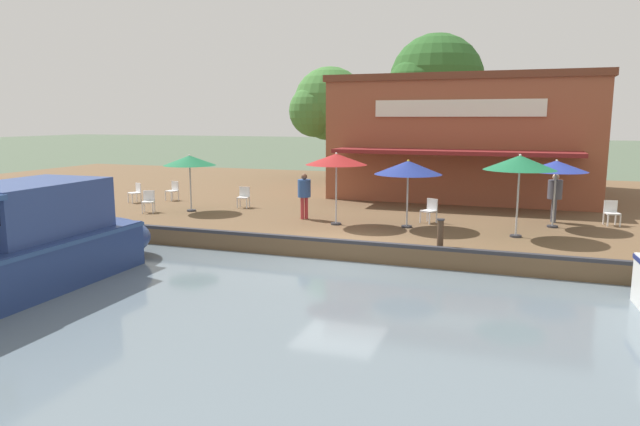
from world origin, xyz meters
name	(u,v)px	position (x,y,z in m)	size (l,w,h in m)	color
ground_plane	(340,263)	(0.00, 0.00, 0.00)	(220.00, 220.00, 0.00)	#4C5B47
quay_deck	(411,203)	(-11.00, 0.00, 0.30)	(22.00, 56.00, 0.60)	brown
quay_edge_fender	(341,241)	(-0.10, 0.00, 0.65)	(0.20, 50.40, 0.10)	#2D2D33
waterfront_restaurant	(468,136)	(-13.73, 2.25, 3.38)	(11.74, 11.79, 5.55)	brown
patio_umbrella_mid_patio_left	(556,166)	(-4.86, 6.02, 2.67)	(2.03, 2.03, 2.30)	#B7B7B7
patio_umbrella_mid_patio_right	(336,159)	(-2.85, -1.05, 2.87)	(2.12, 2.12, 2.50)	#B7B7B7
patio_umbrella_near_quay_edge	(190,161)	(-3.65, -7.39, 2.62)	(2.06, 2.06, 2.26)	#B7B7B7
patio_umbrella_by_entrance	(520,163)	(-2.75, 4.87, 2.91)	(2.18, 2.18, 2.58)	#B7B7B7
patio_umbrella_far_corner	(408,168)	(-3.17, 1.36, 2.63)	(2.26, 2.26, 2.30)	#B7B7B7
cafe_chair_back_row_seat	(244,196)	(-5.23, -5.86, 1.08)	(0.51, 0.51, 0.85)	white
cafe_chair_under_first_umbrella	(136,192)	(-4.89, -10.98, 1.08)	(0.59, 0.59, 0.85)	white
cafe_chair_facing_river	(430,209)	(-4.32, 1.95, 1.08)	(0.60, 0.60, 0.85)	white
cafe_chair_mid_patio	(612,212)	(-5.95, 7.93, 1.08)	(0.53, 0.53, 0.85)	white
cafe_chair_far_corner_seat	(149,200)	(-2.84, -8.80, 1.08)	(0.59, 0.59, 0.85)	white
cafe_chair_beside_entrance	(173,190)	(-6.04, -9.85, 1.08)	(0.54, 0.54, 0.85)	white
person_near_entrance	(555,192)	(-5.90, 6.07, 1.70)	(0.49, 0.49, 1.74)	#4C4C56
person_at_quay_edge	(304,191)	(-3.53, -2.51, 1.65)	(0.47, 0.47, 1.67)	#B23338
motorboat_nearest_quay	(19,250)	(5.26, -6.65, 1.04)	(9.47, 3.10, 2.59)	navy
mooring_post	(440,233)	(-0.35, 2.88, 1.04)	(0.22, 0.22, 0.85)	#473323
tree_upstream_bank	(326,106)	(-17.90, -6.68, 5.02)	(4.73, 4.50, 6.80)	brown
tree_downstream_bank	(432,84)	(-16.60, -0.05, 6.15)	(5.43, 5.17, 8.28)	brown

